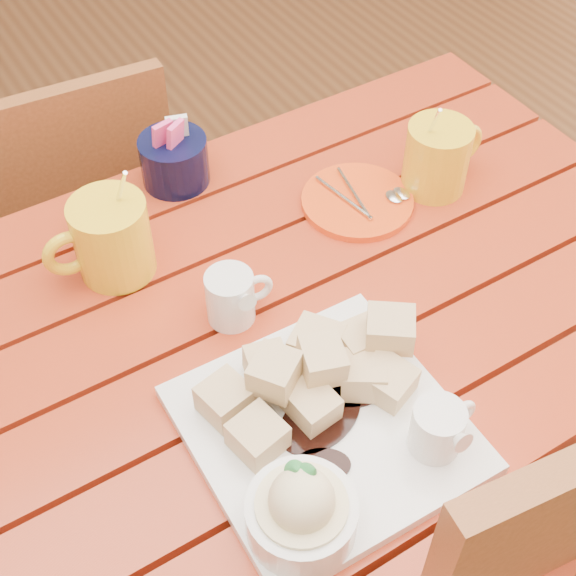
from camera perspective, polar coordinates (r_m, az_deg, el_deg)
table at (r=1.06m, az=-0.86°, el=-7.70°), size 1.20×0.79×0.75m
dessert_plate at (r=0.86m, az=2.53°, el=-10.25°), size 0.29×0.29×0.11m
coffee_mug_left at (r=1.04m, az=-12.56°, el=3.49°), size 0.14×0.10×0.17m
coffee_mug_right at (r=1.16m, az=10.65°, el=9.21°), size 0.13×0.09×0.15m
cream_pitcher at (r=0.98m, az=-4.01°, el=-0.58°), size 0.09×0.07×0.07m
sugar_caddy at (r=1.17m, az=-8.09°, el=9.04°), size 0.10×0.10×0.11m
orange_saucer at (r=1.15m, az=5.02°, el=6.18°), size 0.16×0.16×0.02m
chair_far at (r=1.56m, az=-15.65°, el=3.59°), size 0.43×0.43×0.84m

